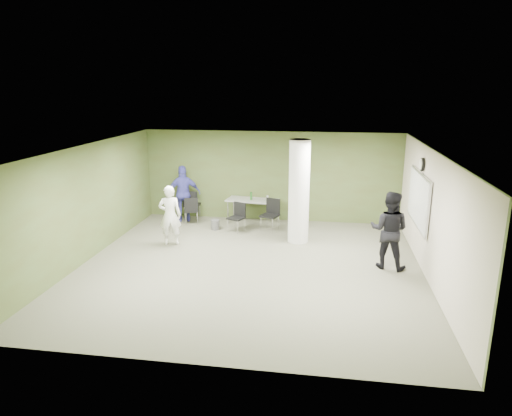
% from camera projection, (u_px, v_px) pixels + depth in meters
% --- Properties ---
extents(floor, '(8.00, 8.00, 0.00)m').
position_uv_depth(floor, '(250.00, 267.00, 10.81)').
color(floor, '#575644').
rests_on(floor, ground).
extents(ceiling, '(8.00, 8.00, 0.00)m').
position_uv_depth(ceiling, '(250.00, 149.00, 10.08)').
color(ceiling, white).
rests_on(ceiling, wall_back).
extents(wall_back, '(8.00, 2.80, 0.02)m').
position_uv_depth(wall_back, '(271.00, 176.00, 14.26)').
color(wall_back, '#4A5026').
rests_on(wall_back, floor).
extents(wall_left, '(0.02, 8.00, 2.80)m').
position_uv_depth(wall_left, '(87.00, 203.00, 11.03)').
color(wall_left, '#4A5026').
rests_on(wall_left, floor).
extents(wall_right_cream, '(0.02, 8.00, 2.80)m').
position_uv_depth(wall_right_cream, '(432.00, 217.00, 9.85)').
color(wall_right_cream, beige).
rests_on(wall_right_cream, floor).
extents(column, '(0.56, 0.56, 2.80)m').
position_uv_depth(column, '(299.00, 192.00, 12.20)').
color(column, silver).
rests_on(column, floor).
extents(whiteboard, '(0.05, 2.30, 1.30)m').
position_uv_depth(whiteboard, '(418.00, 199.00, 10.98)').
color(whiteboard, silver).
rests_on(whiteboard, wall_right_cream).
extents(wall_clock, '(0.06, 0.32, 0.32)m').
position_uv_depth(wall_clock, '(422.00, 164.00, 10.76)').
color(wall_clock, black).
rests_on(wall_clock, wall_right_cream).
extents(folding_table, '(1.64, 0.87, 1.00)m').
position_uv_depth(folding_table, '(253.00, 201.00, 14.08)').
color(folding_table, gray).
rests_on(folding_table, floor).
extents(wastebasket, '(0.26, 0.26, 0.30)m').
position_uv_depth(wastebasket, '(215.00, 225.00, 13.55)').
color(wastebasket, '#4C4C4C').
rests_on(wastebasket, floor).
extents(chair_back_left, '(0.54, 0.54, 0.87)m').
position_uv_depth(chair_back_left, '(191.00, 209.00, 13.96)').
color(chair_back_left, black).
rests_on(chair_back_left, floor).
extents(chair_back_right, '(0.49, 0.49, 0.96)m').
position_uv_depth(chair_back_right, '(191.00, 203.00, 14.42)').
color(chair_back_right, black).
rests_on(chair_back_right, floor).
extents(chair_table_left, '(0.56, 0.56, 0.85)m').
position_uv_depth(chair_table_left, '(238.00, 215.00, 13.32)').
color(chair_table_left, black).
rests_on(chair_table_left, floor).
extents(chair_table_right, '(0.60, 0.60, 0.94)m').
position_uv_depth(chair_table_right, '(271.00, 212.00, 13.43)').
color(chair_table_right, black).
rests_on(chair_table_right, floor).
extents(woman_white, '(0.67, 0.52, 1.62)m').
position_uv_depth(woman_white, '(170.00, 215.00, 12.14)').
color(woman_white, white).
rests_on(woman_white, floor).
extents(man_black, '(1.06, 0.92, 1.83)m').
position_uv_depth(man_black, '(389.00, 230.00, 10.54)').
color(man_black, black).
rests_on(man_black, floor).
extents(man_blue, '(1.12, 0.77, 1.77)m').
position_uv_depth(man_blue, '(184.00, 194.00, 14.21)').
color(man_blue, '#4242A4').
rests_on(man_blue, floor).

